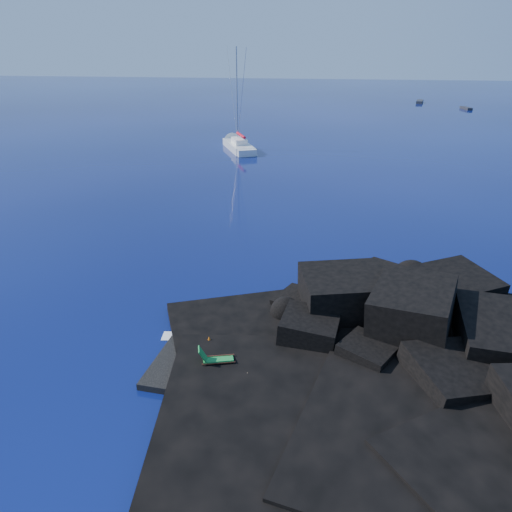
{
  "coord_description": "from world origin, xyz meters",
  "views": [
    {
      "loc": [
        8.23,
        -20.46,
        15.54
      ],
      "look_at": [
        4.1,
        10.18,
        2.0
      ],
      "focal_mm": 35.0,
      "sensor_mm": 36.0,
      "label": 1
    }
  ],
  "objects_px": {
    "sailboat": "(239,150)",
    "sunbather": "(238,374)",
    "deck_chair": "(218,356)",
    "distant_boat_b": "(466,109)",
    "marker_cone": "(209,340)",
    "distant_boat_a": "(420,103)"
  },
  "relations": [
    {
      "from": "sailboat",
      "to": "distant_boat_a",
      "type": "height_order",
      "value": "sailboat"
    },
    {
      "from": "marker_cone",
      "to": "sailboat",
      "type": "bearing_deg",
      "value": 97.79
    },
    {
      "from": "marker_cone",
      "to": "distant_boat_a",
      "type": "xyz_separation_m",
      "value": [
        29.87,
        117.49,
        -0.6
      ]
    },
    {
      "from": "sailboat",
      "to": "distant_boat_b",
      "type": "relative_size",
      "value": 3.62
    },
    {
      "from": "deck_chair",
      "to": "distant_boat_a",
      "type": "relative_size",
      "value": 0.35
    },
    {
      "from": "sailboat",
      "to": "sunbather",
      "type": "bearing_deg",
      "value": -103.97
    },
    {
      "from": "sailboat",
      "to": "marker_cone",
      "type": "bearing_deg",
      "value": -105.67
    },
    {
      "from": "distant_boat_a",
      "to": "sailboat",
      "type": "bearing_deg",
      "value": -107.14
    },
    {
      "from": "distant_boat_a",
      "to": "distant_boat_b",
      "type": "bearing_deg",
      "value": -40.55
    },
    {
      "from": "sailboat",
      "to": "sunbather",
      "type": "relative_size",
      "value": 8.1
    },
    {
      "from": "sunbather",
      "to": "distant_boat_b",
      "type": "height_order",
      "value": "sunbather"
    },
    {
      "from": "sailboat",
      "to": "deck_chair",
      "type": "xyz_separation_m",
      "value": [
        8.07,
        -54.36,
        0.95
      ]
    },
    {
      "from": "deck_chair",
      "to": "marker_cone",
      "type": "bearing_deg",
      "value": 100.77
    },
    {
      "from": "sailboat",
      "to": "deck_chair",
      "type": "bearing_deg",
      "value": -105.01
    },
    {
      "from": "sailboat",
      "to": "distant_boat_b",
      "type": "distance_m",
      "value": 70.26
    },
    {
      "from": "deck_chair",
      "to": "distant_boat_b",
      "type": "relative_size",
      "value": 0.43
    },
    {
      "from": "sailboat",
      "to": "distant_boat_a",
      "type": "bearing_deg",
      "value": 36.83
    },
    {
      "from": "deck_chair",
      "to": "distant_boat_b",
      "type": "height_order",
      "value": "deck_chair"
    },
    {
      "from": "sunbather",
      "to": "distant_boat_b",
      "type": "bearing_deg",
      "value": 64.72
    },
    {
      "from": "deck_chair",
      "to": "distant_boat_a",
      "type": "bearing_deg",
      "value": 61.23
    },
    {
      "from": "marker_cone",
      "to": "distant_boat_b",
      "type": "distance_m",
      "value": 112.6
    },
    {
      "from": "distant_boat_a",
      "to": "distant_boat_b",
      "type": "distance_m",
      "value": 14.69
    }
  ]
}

